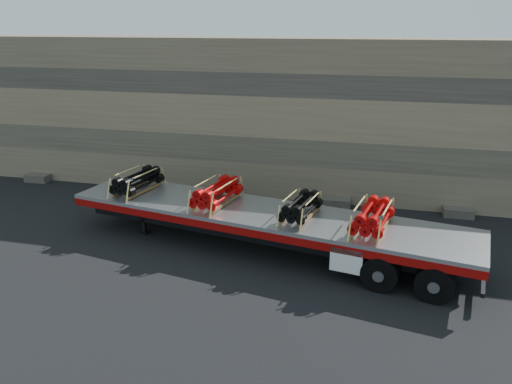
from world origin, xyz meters
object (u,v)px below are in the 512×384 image
at_px(bundle_rear, 372,217).
at_px(bundle_midrear, 301,207).
at_px(trailer, 263,230).
at_px(bundle_midfront, 217,193).
at_px(bundle_front, 137,182).

bearing_deg(bundle_rear, bundle_midrear, 180.00).
distance_m(trailer, bundle_midfront, 2.13).
relative_size(bundle_midrear, bundle_rear, 0.90).
height_order(bundle_front, bundle_rear, bundle_rear).
xyz_separation_m(bundle_front, bundle_midfront, (3.42, -0.63, 0.01)).
xyz_separation_m(bundle_front, bundle_rear, (8.90, -1.64, 0.00)).
xyz_separation_m(bundle_midfront, bundle_rear, (5.49, -1.01, -0.01)).
relative_size(bundle_midfront, bundle_midrear, 1.13).
xyz_separation_m(trailer, bundle_midrear, (1.35, -0.25, 1.06)).
height_order(bundle_midfront, bundle_midrear, bundle_midfront).
bearing_deg(bundle_midrear, bundle_rear, -0.00).
distance_m(bundle_front, bundle_midrear, 6.66).
bearing_deg(bundle_rear, trailer, 180.00).
bearing_deg(bundle_front, bundle_midrear, -0.00).
bearing_deg(bundle_front, bundle_rear, -0.00).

